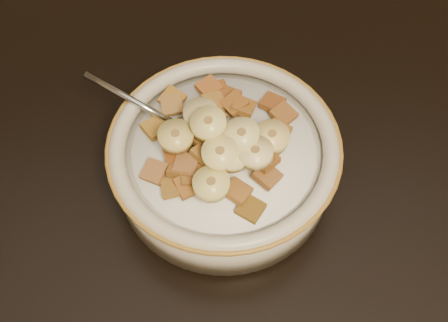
{
  "coord_description": "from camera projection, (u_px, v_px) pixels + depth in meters",
  "views": [
    {
      "loc": [
        -0.06,
        -0.27,
        1.22
      ],
      "look_at": [
        -0.05,
        0.01,
        0.78
      ],
      "focal_mm": 45.0,
      "sensor_mm": 36.0,
      "label": 1
    }
  ],
  "objects": [
    {
      "name": "banana_slice_3",
      "position": [
        201.0,
        114.0,
        0.49
      ],
      "size": [
        0.04,
        0.04,
        0.01
      ],
      "primitive_type": "cylinder",
      "rotation": [
        0.04,
        -0.07,
        0.68
      ],
      "color": "#D8C289",
      "rests_on": "milk"
    },
    {
      "name": "cereal_square_0",
      "position": [
        264.0,
        160.0,
        0.48
      ],
      "size": [
        0.03,
        0.03,
        0.01
      ],
      "primitive_type": "cube",
      "rotation": [
        -0.16,
        0.1,
        0.72
      ],
      "color": "brown",
      "rests_on": "milk"
    },
    {
      "name": "cereal_square_2",
      "position": [
        155.0,
        128.0,
        0.51
      ],
      "size": [
        0.03,
        0.03,
        0.01
      ],
      "primitive_type": "cube",
      "rotation": [
        -0.01,
        0.06,
        0.63
      ],
      "color": "brown",
      "rests_on": "milk"
    },
    {
      "name": "cereal_square_14",
      "position": [
        181.0,
        168.0,
        0.48
      ],
      "size": [
        0.02,
        0.03,
        0.01
      ],
      "primitive_type": "cube",
      "rotation": [
        0.21,
        0.04,
        2.86
      ],
      "color": "brown",
      "rests_on": "milk"
    },
    {
      "name": "cereal_square_19",
      "position": [
        154.0,
        172.0,
        0.49
      ],
      "size": [
        0.03,
        0.03,
        0.01
      ],
      "primitive_type": "cube",
      "rotation": [
        -0.2,
        0.14,
        2.64
      ],
      "color": "brown",
      "rests_on": "milk"
    },
    {
      "name": "cereal_square_28",
      "position": [
        186.0,
        165.0,
        0.48
      ],
      "size": [
        0.02,
        0.03,
        0.01
      ],
      "primitive_type": "cube",
      "rotation": [
        -0.14,
        0.02,
        2.86
      ],
      "color": "brown",
      "rests_on": "milk"
    },
    {
      "name": "cereal_square_16",
      "position": [
        228.0,
        96.0,
        0.53
      ],
      "size": [
        0.03,
        0.03,
        0.01
      ],
      "primitive_type": "cube",
      "rotation": [
        0.19,
        0.02,
        2.68
      ],
      "color": "brown",
      "rests_on": "milk"
    },
    {
      "name": "cereal_square_4",
      "position": [
        206.0,
        153.0,
        0.48
      ],
      "size": [
        0.03,
        0.03,
        0.01
      ],
      "primitive_type": "cube",
      "rotation": [
        0.18,
        -0.1,
        2.32
      ],
      "color": "brown",
      "rests_on": "milk"
    },
    {
      "name": "cereal_square_27",
      "position": [
        278.0,
        132.0,
        0.5
      ],
      "size": [
        0.03,
        0.03,
        0.01
      ],
      "primitive_type": "cube",
      "rotation": [
        0.06,
        -0.08,
        2.57
      ],
      "color": "brown",
      "rests_on": "milk"
    },
    {
      "name": "cereal_square_23",
      "position": [
        238.0,
        191.0,
        0.47
      ],
      "size": [
        0.03,
        0.03,
        0.01
      ],
      "primitive_type": "cube",
      "rotation": [
        0.2,
        -0.11,
        2.51
      ],
      "color": "brown",
      "rests_on": "milk"
    },
    {
      "name": "cereal_bowl",
      "position": [
        224.0,
        164.0,
        0.53
      ],
      "size": [
        0.2,
        0.2,
        0.05
      ],
      "primitive_type": "cylinder",
      "color": "#B0A896",
      "rests_on": "table"
    },
    {
      "name": "cereal_square_9",
      "position": [
        267.0,
        176.0,
        0.48
      ],
      "size": [
        0.03,
        0.03,
        0.01
      ],
      "primitive_type": "cube",
      "rotation": [
        0.16,
        0.15,
        0.84
      ],
      "color": "brown",
      "rests_on": "milk"
    },
    {
      "name": "banana_slice_1",
      "position": [
        220.0,
        154.0,
        0.47
      ],
      "size": [
        0.04,
        0.04,
        0.01
      ],
      "primitive_type": "cylinder",
      "rotation": [
        0.09,
        -0.1,
        0.46
      ],
      "color": "#F3E990",
      "rests_on": "milk"
    },
    {
      "name": "cereal_square_6",
      "position": [
        192.0,
        175.0,
        0.48
      ],
      "size": [
        0.02,
        0.02,
        0.01
      ],
      "primitive_type": "cube",
      "rotation": [
        0.01,
        0.06,
        3.1
      ],
      "color": "brown",
      "rests_on": "milk"
    },
    {
      "name": "cereal_square_30",
      "position": [
        244.0,
        107.0,
        0.52
      ],
      "size": [
        0.03,
        0.03,
        0.01
      ],
      "primitive_type": "cube",
      "rotation": [
        0.21,
        -0.14,
        2.73
      ],
      "color": "#956026",
      "rests_on": "milk"
    },
    {
      "name": "banana_slice_6",
      "position": [
        272.0,
        137.0,
        0.49
      ],
      "size": [
        0.03,
        0.03,
        0.01
      ],
      "primitive_type": "cylinder",
      "rotation": [
        0.06,
        0.04,
        0.01
      ],
      "color": "#DBBE69",
      "rests_on": "milk"
    },
    {
      "name": "cereal_square_17",
      "position": [
        172.0,
        99.0,
        0.53
      ],
      "size": [
        0.03,
        0.03,
        0.01
      ],
      "primitive_type": "cube",
      "rotation": [
        -0.15,
        -0.15,
        2.51
      ],
      "color": "#99671C",
      "rests_on": "milk"
    },
    {
      "name": "cereal_square_20",
      "position": [
        209.0,
        87.0,
        0.53
      ],
      "size": [
        0.03,
        0.03,
        0.01
      ],
      "primitive_type": "cube",
      "rotation": [
        -0.0,
        -0.03,
        2.2
      ],
      "color": "#9C5A25",
      "rests_on": "milk"
    },
    {
      "name": "cereal_square_13",
      "position": [
        272.0,
        103.0,
        0.53
      ],
      "size": [
        0.03,
        0.03,
        0.01
      ],
      "primitive_type": "cube",
      "rotation": [
        -0.05,
        0.13,
        0.98
      ],
      "color": "brown",
      "rests_on": "milk"
    },
    {
      "name": "cereal_square_18",
      "position": [
        234.0,
        104.0,
        0.51
      ],
      "size": [
        0.03,
        0.03,
        0.01
      ],
      "primitive_type": "cube",
      "rotation": [
        -0.21,
        0.02,
        2.19
      ],
      "color": "brown",
      "rests_on": "milk"
    },
    {
      "name": "cereal_square_21",
      "position": [
        237.0,
        149.0,
        0.48
      ],
      "size": [
        0.03,
        0.03,
        0.01
      ],
      "primitive_type": "cube",
      "rotation": [
        -0.01,
        0.03,
        0.48
      ],
      "color": "#906318",
      "rests_on": "milk"
    },
    {
      "name": "cereal_square_29",
      "position": [
        173.0,
        187.0,
        0.48
      ],
      "size": [
        0.02,
        0.02,
        0.01
      ],
      "primitive_type": "cube",
      "rotation": [
        -0.18,
        -0.14,
        0.14
      ],
      "color": "#92621E",
      "rests_on": "milk"
    },
    {
      "name": "cereal_square_22",
      "position": [
        176.0,
        153.0,
        0.49
      ],
      "size": [
        0.03,
        0.03,
        0.01
      ],
      "primitive_type": "cube",
      "rotation": [
        -0.19,
        -0.11,
        1.85
      ],
      "color": "#633610",
      "rests_on": "milk"
    },
    {
      "name": "table",
      "position": [
        274.0,
        195.0,
        0.56
      ],
      "size": [
        1.42,
        0.93,
        0.04
      ],
      "primitive_type": "cube",
      "rotation": [
        0.0,
        0.0,
        -0.02
      ],
      "color": "black",
      "rests_on": "floor"
    },
    {
      "name": "cereal_square_24",
      "position": [
        284.0,
        114.0,
        0.52
      ],
      "size": [
        0.03,
        0.03,
        0.01
      ],
      "primitive_type": "cube",
      "rotation": [
        0.17,
        0.03,
        0.71
      ],
      "color": "brown",
      "rests_on": "milk"
    },
    {
      "name": "milk",
      "position": [
        224.0,
        150.0,
        0.51
      ],
      "size": [
        0.17,
        0.17,
        0.0
      ],
      "primitive_type": "cylinder",
      "color": "white",
      "rests_on": "cereal_bowl"
    },
    {
      "name": "banana_slice_7",
      "position": [
        211.0,
        184.0,
        0.46
      ],
      "size": [
        0.04,
        0.04,
        0.01
      ],
      "primitive_type": "cylinder",
      "rotation": [
        0.01,
        -0.03,
        0.58
      ],
      "color": "#DBC775",
      "rests_on": "milk"
    },
    {
      "name": "cereal_square_1",
      "position": [
        227.0,
        156.0,
        0.48
      ],
      "size": [
        0.03,
        0.03,
        0.01
      ],
      "primitive_type": "cube",
      "rotation": [
        -0.16,
        0.05,
        1.9
      ],
      "color": "#995624",
      "rests_on": "milk"
    },
    {
      "name": "cereal_square_3",
      "position": [
        217.0,
        90.0,
        0.54
      ],
      "size": [
        0.02,
        0.02,
        0.01
      ],
      "primitive_type": "cube",
      "rotation": [
        0.02,
        0.09,
        1.83
      ],
      "color": "brown",
      "rests_on": "milk"
    },
    {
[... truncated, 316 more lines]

